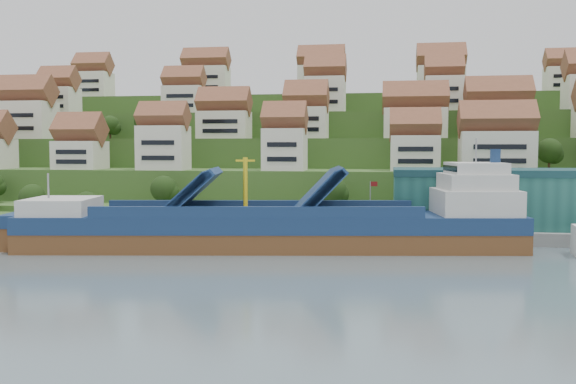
# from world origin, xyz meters

# --- Properties ---
(ground) EXTENTS (300.00, 300.00, 0.00)m
(ground) POSITION_xyz_m (0.00, 0.00, 0.00)
(ground) COLOR slate
(ground) RESTS_ON ground
(quay) EXTENTS (180.00, 14.00, 2.20)m
(quay) POSITION_xyz_m (20.00, 15.00, 1.10)
(quay) COLOR gray
(quay) RESTS_ON ground
(hillside) EXTENTS (260.00, 128.00, 31.00)m
(hillside) POSITION_xyz_m (0.00, 103.55, 10.66)
(hillside) COLOR #2D4C1E
(hillside) RESTS_ON ground
(hillside_village) EXTENTS (154.39, 62.06, 28.66)m
(hillside_village) POSITION_xyz_m (3.52, 60.26, 24.26)
(hillside_village) COLOR silver
(hillside_village) RESTS_ON ground
(hillside_trees) EXTENTS (139.22, 62.16, 30.81)m
(hillside_trees) POSITION_xyz_m (-9.32, 43.82, 16.17)
(hillside_trees) COLOR #1F3913
(hillside_trees) RESTS_ON ground
(warehouse) EXTENTS (60.00, 15.00, 10.00)m
(warehouse) POSITION_xyz_m (52.00, 17.00, 7.20)
(warehouse) COLOR #235F57
(warehouse) RESTS_ON quay
(flagpole) EXTENTS (1.28, 0.16, 8.00)m
(flagpole) POSITION_xyz_m (18.11, 10.00, 6.88)
(flagpole) COLOR gray
(flagpole) RESTS_ON quay
(cargo_ship) EXTENTS (78.31, 23.22, 17.15)m
(cargo_ship) POSITION_xyz_m (5.09, -0.24, 3.27)
(cargo_ship) COLOR brown
(cargo_ship) RESTS_ON ground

